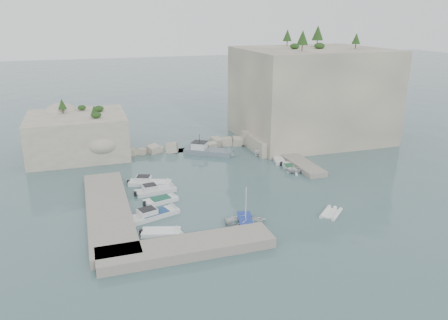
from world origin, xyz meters
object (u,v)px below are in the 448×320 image
object	(u,v)px
motorboat_a	(150,185)
motorboat_c	(161,202)
rowboat	(246,223)
inflatable_dinghy	(331,214)
motorboat_d	(155,217)
tender_east_c	(279,161)
motorboat_e	(161,235)
tender_east_b	(289,169)
motorboat_b	(156,193)
tender_east_a	(294,173)
work_boat	(209,154)
tender_east_d	(264,155)

from	to	relation	value
motorboat_a	motorboat_c	xyz separation A→B (m)	(0.38, -6.51, 0.00)
rowboat	inflatable_dinghy	bearing A→B (deg)	-81.47
motorboat_d	motorboat_c	bearing A→B (deg)	51.40
rowboat	tender_east_c	xyz separation A→B (m)	(13.21, 19.45, 0.00)
inflatable_dinghy	motorboat_e	bearing A→B (deg)	133.99
motorboat_c	tender_east_b	size ratio (longest dim) A/B	1.16
motorboat_a	motorboat_c	world-z (taller)	motorboat_a
motorboat_d	motorboat_a	bearing A→B (deg)	65.86
motorboat_a	rowboat	world-z (taller)	motorboat_a
tender_east_b	motorboat_a	bearing A→B (deg)	99.99
motorboat_b	tender_east_a	world-z (taller)	tender_east_a
tender_east_c	tender_east_a	bearing A→B (deg)	-166.60
tender_east_a	tender_east_b	xyz separation A→B (m)	(-0.03, 1.83, 0.00)
tender_east_b	rowboat	bearing A→B (deg)	150.04
motorboat_a	tender_east_b	world-z (taller)	motorboat_a
tender_east_b	tender_east_c	size ratio (longest dim) A/B	0.83
rowboat	tender_east_b	distance (m)	20.19
rowboat	work_boat	xyz separation A→B (m)	(3.30, 26.72, 0.00)
tender_east_a	motorboat_e	bearing A→B (deg)	138.01
motorboat_a	inflatable_dinghy	world-z (taller)	motorboat_a
tender_east_a	work_boat	xyz separation A→B (m)	(-9.80, 13.17, 0.00)
inflatable_dinghy	work_boat	distance (m)	28.65
motorboat_a	tender_east_c	distance (m)	22.20
motorboat_b	rowboat	xyz separation A→B (m)	(8.34, -12.42, 0.00)
tender_east_c	motorboat_e	bearing A→B (deg)	144.15
rowboat	inflatable_dinghy	distance (m)	10.77
motorboat_b	motorboat_e	xyz separation A→B (m)	(-1.46, -12.10, 0.00)
inflatable_dinghy	tender_east_b	world-z (taller)	tender_east_b
tender_east_a	tender_east_c	xyz separation A→B (m)	(0.10, 5.90, 0.00)
tender_east_b	motorboat_e	bearing A→B (deg)	133.77
tender_east_a	tender_east_d	bearing A→B (deg)	22.70
tender_east_b	work_boat	bearing A→B (deg)	51.19
tender_east_b	motorboat_c	bearing A→B (deg)	116.97
rowboat	tender_east_c	size ratio (longest dim) A/B	0.96
motorboat_d	work_boat	world-z (taller)	work_boat
inflatable_dinghy	tender_east_a	size ratio (longest dim) A/B	1.17
motorboat_b	work_boat	size ratio (longest dim) A/B	0.65
motorboat_b	tender_east_d	size ratio (longest dim) A/B	1.43
motorboat_a	tender_east_d	world-z (taller)	tender_east_d
inflatable_dinghy	tender_east_a	distance (m)	14.70
motorboat_b	inflatable_dinghy	world-z (taller)	motorboat_b
tender_east_a	inflatable_dinghy	bearing A→B (deg)	-171.30
tender_east_b	work_boat	xyz separation A→B (m)	(-9.78, 11.34, 0.00)
inflatable_dinghy	motorboat_b	bearing A→B (deg)	102.49
rowboat	tender_east_a	xyz separation A→B (m)	(13.11, 13.55, 0.00)
tender_east_d	work_boat	xyz separation A→B (m)	(-9.01, 3.48, 0.00)
motorboat_b	rowboat	world-z (taller)	motorboat_b
motorboat_c	work_boat	bearing A→B (deg)	41.83
motorboat_b	tender_east_a	size ratio (longest dim) A/B	1.86
motorboat_e	tender_east_b	size ratio (longest dim) A/B	1.13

